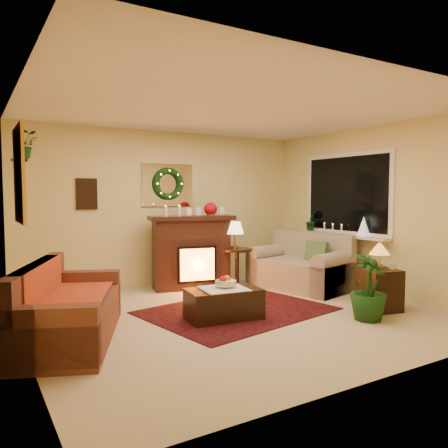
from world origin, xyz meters
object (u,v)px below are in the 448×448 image
fireplace (191,255)px  side_table_round (237,268)px  end_table_square (379,290)px  sofa (71,300)px  loveseat (299,263)px  coffee_table (224,303)px

fireplace → side_table_round: size_ratio=1.90×
fireplace → end_table_square: (1.55, -2.50, -0.28)m
sofa → loveseat: loveseat is taller
fireplace → side_table_round: 0.79m
sofa → loveseat: 3.82m
coffee_table → loveseat: bearing=31.5°
loveseat → side_table_round: size_ratio=2.42×
side_table_round → coffee_table: (-1.14, -1.50, -0.12)m
side_table_round → coffee_table: bearing=-127.3°
fireplace → side_table_round: bearing=-12.4°
loveseat → coffee_table: bearing=-168.8°
end_table_square → loveseat: bearing=91.4°
coffee_table → side_table_round: bearing=59.8°
sofa → coffee_table: 1.81m
coffee_table → sofa: bearing=-178.4°
sofa → coffee_table: (1.79, -0.17, -0.22)m
side_table_round → coffee_table: 1.89m
side_table_round → sofa: bearing=-155.6°
end_table_square → coffee_table: (-2.00, 0.69, -0.06)m
loveseat → coffee_table: loveseat is taller
sofa → side_table_round: (2.93, 1.33, -0.10)m
fireplace → coffee_table: 1.89m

